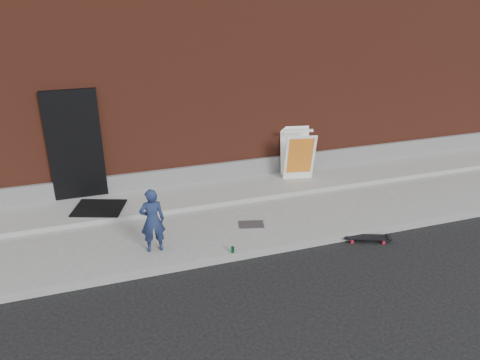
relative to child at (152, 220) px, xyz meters
name	(u,v)px	position (x,y,z in m)	size (l,w,h in m)	color
ground	(245,259)	(1.46, -0.56, -0.73)	(80.00, 80.00, 0.00)	black
sidewalk	(221,217)	(1.46, 0.94, -0.65)	(20.00, 3.00, 0.15)	slate
apron	(209,194)	(1.46, 1.84, -0.53)	(20.00, 1.20, 0.10)	#979691
building	(166,55)	(1.46, 6.44, 1.77)	(20.00, 8.10, 5.00)	#5D2719
child	(152,220)	(0.00, 0.00, 0.00)	(0.42, 0.28, 1.15)	navy
skateboard	(367,237)	(3.80, -0.68, -0.65)	(0.85, 0.50, 0.09)	red
pizza_sign	(297,154)	(3.60, 2.02, 0.09)	(0.82, 0.92, 1.13)	white
soda_can	(233,250)	(1.25, -0.51, -0.52)	(0.06, 0.06, 0.11)	#1A8541
doormat	(99,208)	(-0.84, 1.74, -0.46)	(0.95, 0.77, 0.03)	black
utility_plate	(251,224)	(1.89, 0.33, -0.57)	(0.48, 0.30, 0.01)	#57575C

